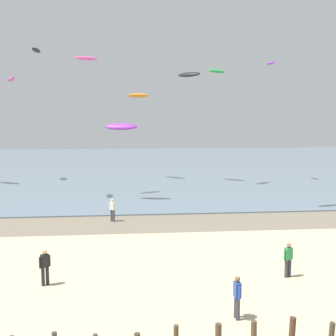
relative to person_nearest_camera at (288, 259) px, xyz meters
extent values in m
cube|color=#7A6D59|center=(-8.90, 11.47, -0.91)|extent=(120.00, 5.44, 0.01)
cube|color=slate|center=(-8.90, 49.19, -0.87)|extent=(160.00, 70.00, 0.10)
cylinder|color=#4C3D2B|center=(-3.62, -6.44, -0.42)|extent=(0.21, 0.22, 1.00)
cylinder|color=#493022|center=(-2.27, -6.43, -0.40)|extent=(0.26, 0.23, 1.05)
cylinder|color=#433A29|center=(-0.93, -6.57, -0.48)|extent=(0.22, 0.22, 0.89)
cylinder|color=#383842|center=(0.10, 0.04, -0.48)|extent=(0.16, 0.16, 0.88)
cylinder|color=#383842|center=(-0.10, -0.04, -0.48)|extent=(0.16, 0.16, 0.88)
cube|color=#338C4C|center=(0.00, 0.00, 0.26)|extent=(0.42, 0.34, 0.60)
sphere|color=#9E7051|center=(0.00, 0.00, 0.68)|extent=(0.22, 0.22, 0.22)
cylinder|color=#338C4C|center=(0.22, 0.09, 0.21)|extent=(0.09, 0.09, 0.52)
cylinder|color=#338C4C|center=(-0.22, -0.09, 0.21)|extent=(0.09, 0.09, 0.52)
cylinder|color=#4C4C56|center=(-8.91, 12.50, -0.48)|extent=(0.16, 0.16, 0.88)
cylinder|color=#4C4C56|center=(-8.74, 12.37, -0.48)|extent=(0.16, 0.16, 0.88)
cube|color=white|center=(-8.82, 12.44, 0.26)|extent=(0.42, 0.40, 0.60)
sphere|color=beige|center=(-8.82, 12.44, 0.68)|extent=(0.22, 0.22, 0.22)
cylinder|color=white|center=(-9.01, 12.58, 0.21)|extent=(0.09, 0.09, 0.52)
cylinder|color=white|center=(-8.63, 12.29, 0.21)|extent=(0.09, 0.09, 0.52)
cylinder|color=#383842|center=(-3.61, -4.30, -0.48)|extent=(0.16, 0.16, 0.88)
cylinder|color=#383842|center=(-3.63, -4.08, -0.48)|extent=(0.16, 0.16, 0.88)
cube|color=#2D4CA5|center=(-3.62, -4.19, 0.26)|extent=(0.25, 0.38, 0.60)
sphere|color=brown|center=(-3.62, -4.19, 0.68)|extent=(0.22, 0.22, 0.22)
cylinder|color=#2D4CA5|center=(-3.60, -4.43, 0.21)|extent=(0.09, 0.09, 0.52)
cylinder|color=#2D4CA5|center=(-3.64, -3.95, 0.21)|extent=(0.09, 0.09, 0.52)
cylinder|color=#232328|center=(-11.72, 0.01, -0.48)|extent=(0.16, 0.16, 0.88)
cylinder|color=#232328|center=(-11.55, 0.14, -0.48)|extent=(0.16, 0.16, 0.88)
cube|color=black|center=(-11.63, 0.08, 0.26)|extent=(0.42, 0.39, 0.60)
sphere|color=tan|center=(-11.63, 0.08, 0.68)|extent=(0.22, 0.22, 0.22)
cylinder|color=black|center=(-11.83, -0.06, 0.21)|extent=(0.09, 0.09, 0.52)
cylinder|color=black|center=(-11.44, 0.22, 0.21)|extent=(0.09, 0.09, 0.52)
ellipsoid|color=green|center=(2.15, 27.96, 11.72)|extent=(2.63, 2.36, 0.68)
ellipsoid|color=purple|center=(9.08, 30.82, 12.93)|extent=(0.77, 1.85, 0.37)
ellipsoid|color=#E54C99|center=(-20.92, 33.77, 11.11)|extent=(1.45, 2.74, 0.76)
ellipsoid|color=orange|center=(-6.22, 33.77, 9.30)|extent=(3.04, 3.06, 0.77)
ellipsoid|color=purple|center=(-8.17, 20.16, 5.94)|extent=(3.17, 1.69, 0.86)
ellipsoid|color=#E54C99|center=(-11.39, 23.00, 12.29)|extent=(2.40, 1.70, 0.45)
ellipsoid|color=black|center=(-0.45, 30.85, 11.58)|extent=(2.94, 2.80, 0.82)
ellipsoid|color=black|center=(-15.64, 21.32, 12.73)|extent=(0.87, 2.23, 0.51)
camera|label=1|loc=(-7.90, -20.38, 6.96)|focal=47.69mm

